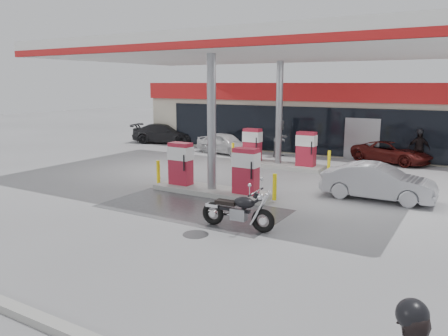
{
  "coord_description": "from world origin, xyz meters",
  "views": [
    {
      "loc": [
        8.32,
        -11.18,
        3.98
      ],
      "look_at": [
        1.05,
        1.1,
        1.2
      ],
      "focal_mm": 35.0,
      "sensor_mm": 36.0,
      "label": 1
    }
  ],
  "objects_px": {
    "parked_motorcycle": "(239,211)",
    "hatchback_silver": "(378,182)",
    "parked_car_right": "(392,152)",
    "biker_walking": "(419,148)",
    "pump_island_far": "(278,152)",
    "sedan_white": "(225,143)",
    "parked_car_left": "(165,133)",
    "pump_island_near": "(212,174)",
    "attendant": "(281,138)"
  },
  "relations": [
    {
      "from": "parked_motorcycle",
      "to": "parked_car_right",
      "type": "height_order",
      "value": "parked_motorcycle"
    },
    {
      "from": "sedan_white",
      "to": "biker_walking",
      "type": "distance_m",
      "value": 10.19
    },
    {
      "from": "parked_car_right",
      "to": "biker_walking",
      "type": "bearing_deg",
      "value": -80.66
    },
    {
      "from": "hatchback_silver",
      "to": "parked_motorcycle",
      "type": "bearing_deg",
      "value": 152.24
    },
    {
      "from": "parked_car_left",
      "to": "hatchback_silver",
      "type": "bearing_deg",
      "value": -132.92
    },
    {
      "from": "pump_island_far",
      "to": "sedan_white",
      "type": "distance_m",
      "value": 4.82
    },
    {
      "from": "attendant",
      "to": "pump_island_far",
      "type": "bearing_deg",
      "value": -143.07
    },
    {
      "from": "sedan_white",
      "to": "parked_car_left",
      "type": "height_order",
      "value": "parked_car_left"
    },
    {
      "from": "sedan_white",
      "to": "biker_walking",
      "type": "height_order",
      "value": "biker_walking"
    },
    {
      "from": "parked_car_right",
      "to": "parked_motorcycle",
      "type": "bearing_deg",
      "value": -169.34
    },
    {
      "from": "hatchback_silver",
      "to": "parked_car_left",
      "type": "xyz_separation_m",
      "value": [
        -15.41,
        7.8,
        0.02
      ]
    },
    {
      "from": "pump_island_near",
      "to": "pump_island_far",
      "type": "relative_size",
      "value": 1.0
    },
    {
      "from": "attendant",
      "to": "biker_walking",
      "type": "distance_m",
      "value": 6.91
    },
    {
      "from": "pump_island_far",
      "to": "attendant",
      "type": "relative_size",
      "value": 2.55
    },
    {
      "from": "sedan_white",
      "to": "attendant",
      "type": "distance_m",
      "value": 3.3
    },
    {
      "from": "parked_car_left",
      "to": "attendant",
      "type": "bearing_deg",
      "value": -113.73
    },
    {
      "from": "parked_motorcycle",
      "to": "sedan_white",
      "type": "relative_size",
      "value": 0.62
    },
    {
      "from": "attendant",
      "to": "hatchback_silver",
      "type": "distance_m",
      "value": 9.26
    },
    {
      "from": "sedan_white",
      "to": "parked_car_left",
      "type": "relative_size",
      "value": 0.79
    },
    {
      "from": "parked_motorcycle",
      "to": "attendant",
      "type": "xyz_separation_m",
      "value": [
        -3.83,
        11.79,
        0.51
      ]
    },
    {
      "from": "pump_island_far",
      "to": "attendant",
      "type": "height_order",
      "value": "attendant"
    },
    {
      "from": "pump_island_far",
      "to": "parked_car_right",
      "type": "distance_m",
      "value": 6.02
    },
    {
      "from": "hatchback_silver",
      "to": "parked_car_left",
      "type": "distance_m",
      "value": 17.27
    },
    {
      "from": "parked_car_right",
      "to": "biker_walking",
      "type": "relative_size",
      "value": 2.31
    },
    {
      "from": "parked_motorcycle",
      "to": "attendant",
      "type": "bearing_deg",
      "value": 104.25
    },
    {
      "from": "parked_motorcycle",
      "to": "biker_walking",
      "type": "bearing_deg",
      "value": 73.01
    },
    {
      "from": "pump_island_near",
      "to": "pump_island_far",
      "type": "xyz_separation_m",
      "value": [
        0.0,
        6.0,
        0.0
      ]
    },
    {
      "from": "parked_motorcycle",
      "to": "pump_island_far",
      "type": "bearing_deg",
      "value": 103.3
    },
    {
      "from": "pump_island_near",
      "to": "attendant",
      "type": "height_order",
      "value": "attendant"
    },
    {
      "from": "sedan_white",
      "to": "attendant",
      "type": "xyz_separation_m",
      "value": [
        3.22,
        0.6,
        0.4
      ]
    },
    {
      "from": "hatchback_silver",
      "to": "parked_car_left",
      "type": "height_order",
      "value": "parked_car_left"
    },
    {
      "from": "sedan_white",
      "to": "attendant",
      "type": "relative_size",
      "value": 1.76
    },
    {
      "from": "pump_island_near",
      "to": "parked_motorcycle",
      "type": "bearing_deg",
      "value": -47.34
    },
    {
      "from": "hatchback_silver",
      "to": "biker_walking",
      "type": "relative_size",
      "value": 2.22
    },
    {
      "from": "parked_motorcycle",
      "to": "sedan_white",
      "type": "bearing_deg",
      "value": 118.46
    },
    {
      "from": "attendant",
      "to": "parked_car_right",
      "type": "relative_size",
      "value": 0.51
    },
    {
      "from": "attendant",
      "to": "parked_motorcycle",
      "type": "bearing_deg",
      "value": -146.03
    },
    {
      "from": "parked_motorcycle",
      "to": "hatchback_silver",
      "type": "bearing_deg",
      "value": 59.2
    },
    {
      "from": "parked_car_right",
      "to": "pump_island_near",
      "type": "bearing_deg",
      "value": 174.07
    },
    {
      "from": "pump_island_far",
      "to": "pump_island_near",
      "type": "bearing_deg",
      "value": -90.0
    },
    {
      "from": "parked_car_right",
      "to": "hatchback_silver",
      "type": "bearing_deg",
      "value": -155.05
    },
    {
      "from": "hatchback_silver",
      "to": "pump_island_near",
      "type": "bearing_deg",
      "value": 111.42
    },
    {
      "from": "pump_island_far",
      "to": "hatchback_silver",
      "type": "relative_size",
      "value": 1.36
    },
    {
      "from": "pump_island_far",
      "to": "parked_motorcycle",
      "type": "height_order",
      "value": "pump_island_far"
    },
    {
      "from": "parked_car_left",
      "to": "biker_walking",
      "type": "relative_size",
      "value": 2.62
    },
    {
      "from": "pump_island_near",
      "to": "sedan_white",
      "type": "distance_m",
      "value": 9.26
    },
    {
      "from": "pump_island_near",
      "to": "parked_car_left",
      "type": "distance_m",
      "value": 14.14
    },
    {
      "from": "biker_walking",
      "to": "parked_car_right",
      "type": "bearing_deg",
      "value": 163.32
    },
    {
      "from": "biker_walking",
      "to": "sedan_white",
      "type": "bearing_deg",
      "value": -178.67
    },
    {
      "from": "parked_motorcycle",
      "to": "parked_car_right",
      "type": "bearing_deg",
      "value": 78.62
    }
  ]
}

